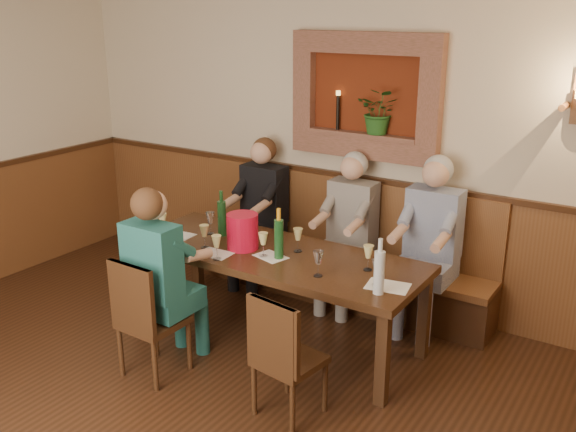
# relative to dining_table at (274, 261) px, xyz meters

# --- Properties ---
(room_shell) EXTENTS (6.04, 6.04, 2.82)m
(room_shell) POSITION_rel_dining_table_xyz_m (0.00, -1.85, 1.21)
(room_shell) COLOR beige
(room_shell) RESTS_ON ground
(wainscoting) EXTENTS (6.02, 6.02, 1.15)m
(wainscoting) POSITION_rel_dining_table_xyz_m (0.00, -1.85, -0.09)
(wainscoting) COLOR brown
(wainscoting) RESTS_ON ground
(wall_niche) EXTENTS (1.36, 0.30, 1.06)m
(wall_niche) POSITION_rel_dining_table_xyz_m (0.24, 1.09, 1.13)
(wall_niche) COLOR #5F210D
(wall_niche) RESTS_ON ground
(dining_table) EXTENTS (2.40, 0.90, 0.75)m
(dining_table) POSITION_rel_dining_table_xyz_m (0.00, 0.00, 0.00)
(dining_table) COLOR #311D0E
(dining_table) RESTS_ON ground
(bench) EXTENTS (3.00, 0.45, 1.11)m
(bench) POSITION_rel_dining_table_xyz_m (0.00, 0.94, -0.35)
(bench) COLOR #381E0F
(bench) RESTS_ON ground
(chair_near_left) EXTENTS (0.42, 0.42, 0.92)m
(chair_near_left) POSITION_rel_dining_table_xyz_m (-0.44, -0.92, -0.41)
(chair_near_left) COLOR #311D0E
(chair_near_left) RESTS_ON ground
(chair_near_right) EXTENTS (0.44, 0.44, 0.87)m
(chair_near_right) POSITION_rel_dining_table_xyz_m (0.65, -0.80, -0.42)
(chair_near_right) COLOR #311D0E
(chair_near_right) RESTS_ON ground
(person_bench_left) EXTENTS (0.42, 0.51, 1.42)m
(person_bench_left) POSITION_rel_dining_table_xyz_m (-0.73, 0.84, -0.09)
(person_bench_left) COLOR black
(person_bench_left) RESTS_ON ground
(person_bench_mid) EXTENTS (0.41, 0.50, 1.40)m
(person_bench_mid) POSITION_rel_dining_table_xyz_m (0.21, 0.84, -0.10)
(person_bench_mid) COLOR #575150
(person_bench_mid) RESTS_ON ground
(person_bench_right) EXTENTS (0.44, 0.53, 1.46)m
(person_bench_right) POSITION_rel_dining_table_xyz_m (0.95, 0.84, -0.07)
(person_bench_right) COLOR navy
(person_bench_right) RESTS_ON ground
(person_chair_front) EXTENTS (0.41, 0.51, 1.41)m
(person_chair_front) POSITION_rel_dining_table_xyz_m (-0.44, -0.78, -0.09)
(person_chair_front) COLOR #173F51
(person_chair_front) RESTS_ON ground
(spittoon_bucket) EXTENTS (0.31, 0.31, 0.28)m
(spittoon_bucket) POSITION_rel_dining_table_xyz_m (-0.25, -0.06, 0.22)
(spittoon_bucket) COLOR red
(spittoon_bucket) RESTS_ON dining_table
(wine_bottle_green_a) EXTENTS (0.09, 0.09, 0.40)m
(wine_bottle_green_a) POSITION_rel_dining_table_xyz_m (0.11, -0.09, 0.24)
(wine_bottle_green_a) COLOR #19471E
(wine_bottle_green_a) RESTS_ON dining_table
(wine_bottle_green_b) EXTENTS (0.08, 0.08, 0.39)m
(wine_bottle_green_b) POSITION_rel_dining_table_xyz_m (-0.58, 0.09, 0.23)
(wine_bottle_green_b) COLOR #19471E
(wine_bottle_green_b) RESTS_ON dining_table
(water_bottle) EXTENTS (0.08, 0.08, 0.39)m
(water_bottle) POSITION_rel_dining_table_xyz_m (1.01, -0.25, 0.23)
(water_bottle) COLOR silver
(water_bottle) RESTS_ON dining_table
(tasting_sheet_a) EXTENTS (0.29, 0.21, 0.00)m
(tasting_sheet_a) POSITION_rel_dining_table_xyz_m (-0.89, -0.12, 0.08)
(tasting_sheet_a) COLOR white
(tasting_sheet_a) RESTS_ON dining_table
(tasting_sheet_b) EXTENTS (0.28, 0.23, 0.00)m
(tasting_sheet_b) POSITION_rel_dining_table_xyz_m (0.04, -0.10, 0.08)
(tasting_sheet_b) COLOR white
(tasting_sheet_b) RESTS_ON dining_table
(tasting_sheet_c) EXTENTS (0.32, 0.25, 0.00)m
(tasting_sheet_c) POSITION_rel_dining_table_xyz_m (1.02, -0.11, 0.08)
(tasting_sheet_c) COLOR white
(tasting_sheet_c) RESTS_ON dining_table
(tasting_sheet_d) EXTENTS (0.26, 0.19, 0.00)m
(tasting_sheet_d) POSITION_rel_dining_table_xyz_m (-0.36, -0.28, 0.08)
(tasting_sheet_d) COLOR white
(tasting_sheet_d) RESTS_ON dining_table
(wine_glass_0) EXTENTS (0.08, 0.08, 0.19)m
(wine_glass_0) POSITION_rel_dining_table_xyz_m (0.95, -0.15, 0.17)
(wine_glass_0) COLOR white
(wine_glass_0) RESTS_ON dining_table
(wine_glass_1) EXTENTS (0.08, 0.08, 0.19)m
(wine_glass_1) POSITION_rel_dining_table_xyz_m (0.78, 0.07, 0.17)
(wine_glass_1) COLOR #E1D686
(wine_glass_1) RESTS_ON dining_table
(wine_glass_2) EXTENTS (0.08, 0.08, 0.19)m
(wine_glass_2) POSITION_rel_dining_table_xyz_m (-0.51, -0.22, 0.17)
(wine_glass_2) COLOR #E1D686
(wine_glass_2) RESTS_ON dining_table
(wine_glass_3) EXTENTS (0.08, 0.08, 0.19)m
(wine_glass_3) POSITION_rel_dining_table_xyz_m (0.53, -0.22, 0.17)
(wine_glass_3) COLOR white
(wine_glass_3) RESTS_ON dining_table
(wine_glass_4) EXTENTS (0.08, 0.08, 0.19)m
(wine_glass_4) POSITION_rel_dining_table_xyz_m (-0.02, -0.12, 0.17)
(wine_glass_4) COLOR #E1D686
(wine_glass_4) RESTS_ON dining_table
(wine_glass_5) EXTENTS (0.08, 0.08, 0.19)m
(wine_glass_5) POSITION_rel_dining_table_xyz_m (-0.68, 0.06, 0.17)
(wine_glass_5) COLOR white
(wine_glass_5) RESTS_ON dining_table
(wine_glass_6) EXTENTS (0.08, 0.08, 0.19)m
(wine_glass_6) POSITION_rel_dining_table_xyz_m (-1.00, -0.18, 0.17)
(wine_glass_6) COLOR #E1D686
(wine_glass_6) RESTS_ON dining_table
(wine_glass_7) EXTENTS (0.08, 0.08, 0.19)m
(wine_glass_7) POSITION_rel_dining_table_xyz_m (0.15, 0.11, 0.17)
(wine_glass_7) COLOR #E1D686
(wine_glass_7) RESTS_ON dining_table
(wine_glass_8) EXTENTS (0.08, 0.08, 0.19)m
(wine_glass_8) POSITION_rel_dining_table_xyz_m (-0.28, -0.36, 0.17)
(wine_glass_8) COLOR #E1D686
(wine_glass_8) RESTS_ON dining_table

